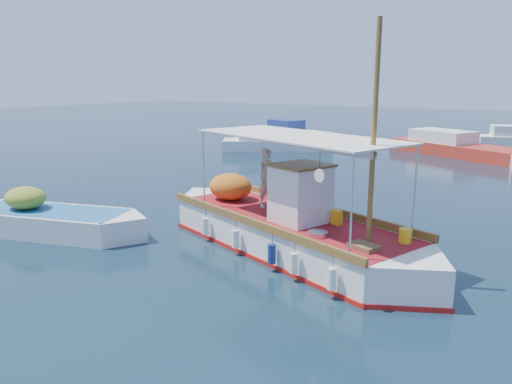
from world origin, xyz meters
The scene contains 6 objects.
ground centered at (0.00, 0.00, 0.00)m, with size 160.00×160.00×0.00m, color black.
fishing_caique centered at (0.30, 0.00, 0.58)m, with size 10.22×5.35×6.59m.
dinghy centered at (-7.07, -2.89, 0.36)m, with size 6.81×3.41×1.74m.
bg_boat_nw centered at (-10.94, 18.16, 0.49)m, with size 7.83×6.05×1.80m.
bg_boat_n centered at (0.59, 22.77, 0.49)m, with size 10.28×7.08×1.80m.
bg_boat_far_w centered at (-13.29, 25.23, 0.49)m, with size 7.51×4.60×1.80m.
Camera 1 is at (7.29, -12.51, 4.96)m, focal length 35.00 mm.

